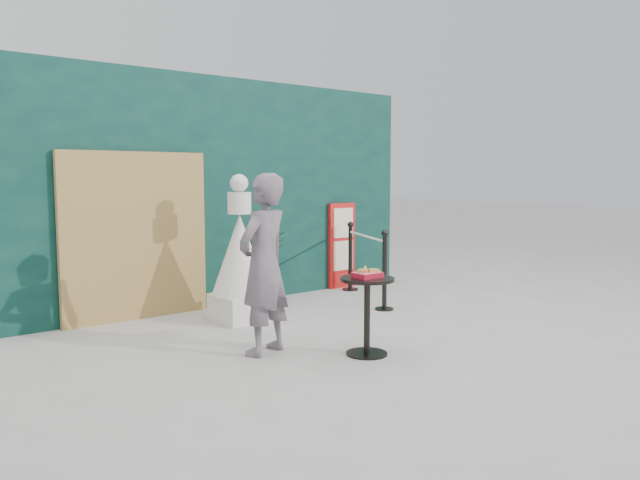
{
  "coord_description": "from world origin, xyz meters",
  "views": [
    {
      "loc": [
        -4.44,
        -4.12,
        1.72
      ],
      "look_at": [
        0.0,
        1.2,
        1.0
      ],
      "focal_mm": 35.0,
      "sensor_mm": 36.0,
      "label": 1
    }
  ],
  "objects": [
    {
      "name": "ground",
      "position": [
        0.0,
        0.0,
        0.0
      ],
      "size": [
        60.0,
        60.0,
        0.0
      ],
      "primitive_type": "plane",
      "color": "#ADAAA5",
      "rests_on": "ground"
    },
    {
      "name": "back_wall",
      "position": [
        0.0,
        3.15,
        1.5
      ],
      "size": [
        6.0,
        0.3,
        3.0
      ],
      "primitive_type": "cube",
      "color": "#092829",
      "rests_on": "ground"
    },
    {
      "name": "bamboo_fence",
      "position": [
        -1.4,
        2.94,
        1.0
      ],
      "size": [
        1.8,
        0.08,
        2.0
      ],
      "primitive_type": "cube",
      "color": "tan",
      "rests_on": "ground"
    },
    {
      "name": "woman",
      "position": [
        -1.07,
        0.76,
        0.87
      ],
      "size": [
        0.73,
        0.59,
        1.74
      ],
      "primitive_type": "imported",
      "rotation": [
        0.0,
        0.0,
        3.46
      ],
      "color": "slate",
      "rests_on": "ground"
    },
    {
      "name": "menu_board",
      "position": [
        1.9,
        2.95,
        0.65
      ],
      "size": [
        0.5,
        0.07,
        1.3
      ],
      "color": "red",
      "rests_on": "ground"
    },
    {
      "name": "statue",
      "position": [
        -0.5,
        2.08,
        0.71
      ],
      "size": [
        0.68,
        0.68,
        1.74
      ],
      "color": "white",
      "rests_on": "ground"
    },
    {
      "name": "cafe_table",
      "position": [
        -0.34,
        0.09,
        0.5
      ],
      "size": [
        0.52,
        0.52,
        0.75
      ],
      "color": "black",
      "rests_on": "ground"
    },
    {
      "name": "food_basket",
      "position": [
        -0.34,
        0.09,
        0.79
      ],
      "size": [
        0.26,
        0.19,
        0.11
      ],
      "color": "#A91226",
      "rests_on": "cafe_table"
    },
    {
      "name": "planter",
      "position": [
        0.33,
        2.81,
        0.56
      ],
      "size": [
        0.57,
        0.5,
        0.97
      ],
      "color": "brown",
      "rests_on": "ground"
    },
    {
      "name": "stanchion_barrier",
      "position": [
        1.55,
        2.05,
        0.49
      ],
      "size": [
        0.84,
        1.54,
        1.03
      ],
      "color": "black",
      "rests_on": "ground"
    }
  ]
}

